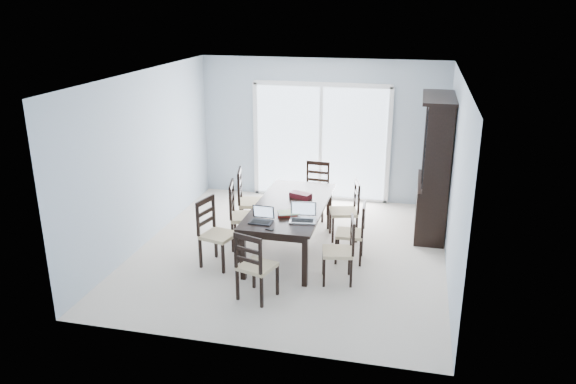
% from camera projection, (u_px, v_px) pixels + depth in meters
% --- Properties ---
extents(floor, '(5.00, 5.00, 0.00)m').
position_uv_depth(floor, '(291.00, 251.00, 8.40)').
color(floor, silver).
rests_on(floor, ground).
extents(ceiling, '(5.00, 5.00, 0.00)m').
position_uv_depth(ceiling, '(291.00, 75.00, 7.55)').
color(ceiling, white).
rests_on(ceiling, back_wall).
extents(back_wall, '(4.50, 0.02, 2.60)m').
position_uv_depth(back_wall, '(321.00, 130.00, 10.28)').
color(back_wall, '#A2B2C1').
rests_on(back_wall, floor).
extents(wall_left, '(0.02, 5.00, 2.60)m').
position_uv_depth(wall_left, '(146.00, 158.00, 8.46)').
color(wall_left, '#A2B2C1').
rests_on(wall_left, floor).
extents(wall_right, '(0.02, 5.00, 2.60)m').
position_uv_depth(wall_right, '(455.00, 179.00, 7.49)').
color(wall_right, '#A2B2C1').
rests_on(wall_right, floor).
extents(balcony, '(4.50, 2.00, 0.10)m').
position_uv_depth(balcony, '(328.00, 184.00, 11.64)').
color(balcony, gray).
rests_on(balcony, ground).
extents(railing, '(4.50, 0.06, 1.10)m').
position_uv_depth(railing, '(336.00, 144.00, 12.36)').
color(railing, '#99999E').
rests_on(railing, balcony).
extents(dining_table, '(1.00, 2.20, 0.75)m').
position_uv_depth(dining_table, '(291.00, 209.00, 8.18)').
color(dining_table, black).
rests_on(dining_table, floor).
extents(china_hutch, '(0.50, 1.38, 2.20)m').
position_uv_depth(china_hutch, '(435.00, 168.00, 8.76)').
color(china_hutch, black).
rests_on(china_hutch, floor).
extents(sliding_door, '(2.52, 0.05, 2.18)m').
position_uv_depth(sliding_door, '(321.00, 142.00, 10.33)').
color(sliding_door, silver).
rests_on(sliding_door, floor).
extents(chair_left_near, '(0.52, 0.51, 1.12)m').
position_uv_depth(chair_left_near, '(213.00, 225.00, 7.81)').
color(chair_left_near, black).
rests_on(chair_left_near, floor).
extents(chair_left_mid, '(0.55, 0.53, 1.18)m').
position_uv_depth(chair_left_mid, '(240.00, 208.00, 8.36)').
color(chair_left_mid, black).
rests_on(chair_left_mid, floor).
extents(chair_left_far, '(0.55, 0.54, 1.20)m').
position_uv_depth(chair_left_far, '(247.00, 194.00, 8.94)').
color(chair_left_far, black).
rests_on(chair_left_far, floor).
extents(chair_right_near, '(0.47, 0.46, 1.03)m').
position_uv_depth(chair_right_near, '(344.00, 243.00, 7.34)').
color(chair_right_near, black).
rests_on(chair_right_near, floor).
extents(chair_right_mid, '(0.41, 0.40, 1.01)m').
position_uv_depth(chair_right_mid, '(356.00, 226.00, 7.93)').
color(chair_right_mid, black).
rests_on(chair_right_mid, floor).
extents(chair_right_far, '(0.51, 0.50, 1.08)m').
position_uv_depth(chair_right_far, '(350.00, 204.00, 8.69)').
color(chair_right_far, black).
rests_on(chair_right_far, floor).
extents(chair_end_near, '(0.50, 0.51, 1.06)m').
position_uv_depth(chair_end_near, '(253.00, 260.00, 6.84)').
color(chair_end_near, black).
rests_on(chair_end_near, floor).
extents(chair_end_far, '(0.44, 0.45, 1.10)m').
position_uv_depth(chair_end_far, '(316.00, 184.00, 9.61)').
color(chair_end_far, black).
rests_on(chair_end_far, floor).
extents(laptop_dark, '(0.31, 0.22, 0.21)m').
position_uv_depth(laptop_dark, '(261.00, 219.00, 7.46)').
color(laptop_dark, black).
rests_on(laptop_dark, dining_table).
extents(laptop_silver, '(0.38, 0.29, 0.24)m').
position_uv_depth(laptop_silver, '(303.00, 217.00, 7.50)').
color(laptop_silver, '#B1B0B3').
rests_on(laptop_silver, dining_table).
extents(book_stack, '(0.35, 0.31, 0.05)m').
position_uv_depth(book_stack, '(288.00, 214.00, 7.73)').
color(book_stack, maroon).
rests_on(book_stack, dining_table).
extents(cell_phone, '(0.11, 0.07, 0.01)m').
position_uv_depth(cell_phone, '(269.00, 229.00, 7.24)').
color(cell_phone, black).
rests_on(cell_phone, dining_table).
extents(game_box, '(0.35, 0.26, 0.08)m').
position_uv_depth(game_box, '(301.00, 195.00, 8.40)').
color(game_box, '#470E1B').
rests_on(game_box, dining_table).
extents(hot_tub, '(2.15, 1.97, 1.02)m').
position_uv_depth(hot_tub, '(309.00, 157.00, 11.51)').
color(hot_tub, brown).
rests_on(hot_tub, balcony).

